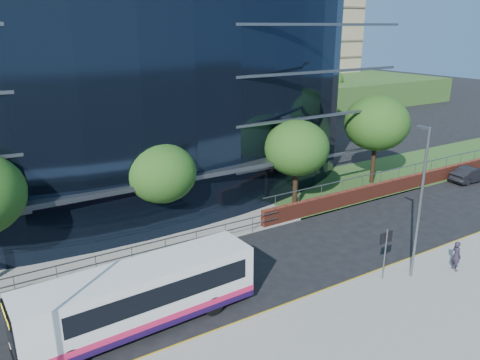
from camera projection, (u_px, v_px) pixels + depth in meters
ground at (295, 291)px, 23.52m from camera, size 200.00×200.00×0.00m
pavement_near at (370, 345)px, 19.45m from camera, size 80.00×8.00×0.15m
kerb at (308, 300)px, 22.68m from camera, size 80.00×0.25×0.16m
yellow_line_outer at (305, 299)px, 22.87m from camera, size 80.00×0.08×0.01m
yellow_line_inner at (303, 297)px, 22.99m from camera, size 80.00×0.08×0.01m
far_forecourt at (111, 238)px, 29.39m from camera, size 50.00×8.00×0.10m
grass_verge at (423, 166)px, 44.36m from camera, size 36.00×8.00×0.12m
glass_office at (89, 90)px, 35.84m from camera, size 44.00×23.10×16.00m
retaining_wall at (430, 177)px, 39.20m from camera, size 34.00×0.40×2.11m
guard_railings at (96, 260)px, 24.92m from camera, size 24.00×0.05×1.10m
apartment_block at (239, 35)px, 82.20m from camera, size 60.00×42.00×30.00m
street_sign at (386, 244)px, 23.81m from camera, size 0.85×0.09×2.80m
tree_far_b at (161, 173)px, 28.37m from camera, size 4.29×4.29×6.05m
tree_far_c at (297, 148)px, 32.85m from camera, size 4.62×4.62×6.51m
tree_far_d at (377, 123)px, 37.95m from camera, size 5.28×5.28×7.44m
tree_dist_e at (255, 86)px, 66.37m from camera, size 4.62×4.62×6.51m
tree_dist_f at (330, 81)px, 76.08m from camera, size 4.29×4.29×6.05m
streetlight_east at (420, 200)px, 23.36m from camera, size 0.15×0.77×8.00m
city_bus at (143, 295)px, 20.45m from camera, size 10.59×2.89×2.84m
parked_car at (471, 174)px, 39.85m from camera, size 4.07×1.55×1.32m
pedestrian at (456, 256)px, 25.06m from camera, size 0.57×0.70×1.67m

